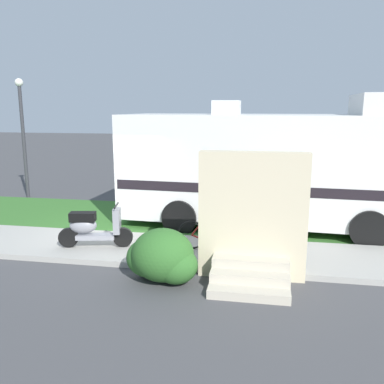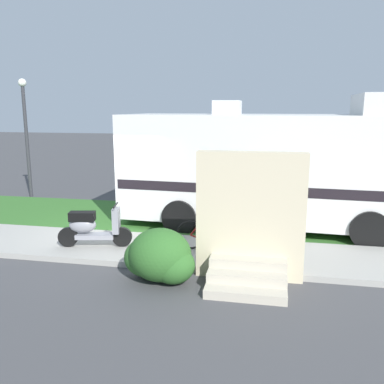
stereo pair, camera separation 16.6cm
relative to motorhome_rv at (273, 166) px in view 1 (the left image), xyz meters
The scene contains 11 objects.
ground_plane 4.60m from the motorhome_rv, 161.68° to the right, with size 80.00×80.00×0.00m, color #424244.
sidewalk 5.06m from the motorhome_rv, 147.95° to the right, with size 24.00×2.00×0.12m.
grass_strip 4.38m from the motorhome_rv, behind, with size 24.00×3.40×0.08m.
motorhome_rv is the anchor object (origin of this frame).
scooter 4.93m from the motorhome_rv, 144.90° to the right, with size 1.64×0.61×0.97m.
bicycle 3.02m from the motorhome_rv, 115.64° to the right, with size 1.71×0.52×0.88m.
pickup_truck_near 5.10m from the motorhome_rv, 108.16° to the left, with size 5.19×2.16×1.86m.
porch_steps 3.73m from the motorhome_rv, 96.26° to the right, with size 2.00×1.26×2.40m.
bush_by_porch 4.67m from the motorhome_rv, 116.56° to the right, with size 1.40×1.05×0.99m.
bottle_green 3.19m from the motorhome_rv, 121.33° to the right, with size 0.07×0.07×0.26m.
street_lamp_post 8.96m from the motorhome_rv, 165.37° to the left, with size 0.28×0.28×4.17m.
Camera 1 is at (3.87, -9.64, 3.17)m, focal length 38.35 mm.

